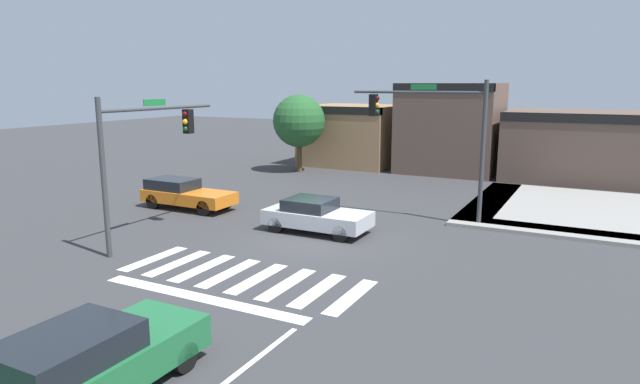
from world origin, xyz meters
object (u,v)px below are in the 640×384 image
Objects in this scene: roadside_tree at (299,121)px; car_orange at (185,193)px; car_green at (84,365)px; car_silver at (316,215)px; traffic_signal_northeast at (433,125)px; traffic_signal_southwest at (147,142)px.

car_orange is at bearing -87.19° from roadside_tree.
roadside_tree is at bearing 21.32° from car_green.
roadside_tree is (-8.10, 12.92, 2.70)m from car_silver.
car_silver is at bearing -6.40° from car_orange.
car_orange is 16.38m from car_green.
car_silver is 0.82× the size of roadside_tree.
car_green is (1.85, -12.59, 0.09)m from car_silver.
roadside_tree is at bearing -37.63° from traffic_signal_northeast.
traffic_signal_southwest is 1.12× the size of roadside_tree.
car_green is (6.62, -8.49, -2.99)m from traffic_signal_southwest.
car_silver is at bearing -57.89° from roadside_tree.
roadside_tree is at bearing 122.11° from car_silver.
car_green is at bearing -68.68° from roadside_tree.
car_silver is at bearing -49.32° from traffic_signal_southwest.
car_orange reaches higher than car_silver.
traffic_signal_southwest is at bearing -78.92° from roadside_tree.
car_silver is (-3.48, -3.98, -3.46)m from traffic_signal_northeast.
car_silver is at bearing 48.87° from traffic_signal_northeast.
car_green is 27.51m from roadside_tree.
traffic_signal_southwest is at bearing -139.32° from car_silver.
traffic_signal_northeast is 11.93m from car_orange.
roadside_tree is (-0.59, 12.07, 2.66)m from car_orange.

